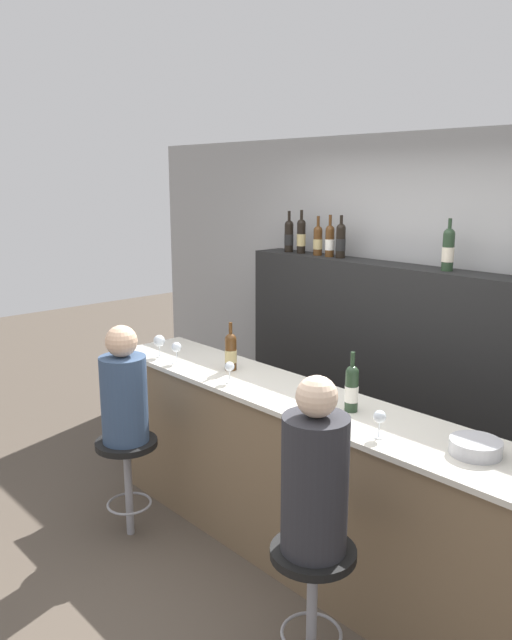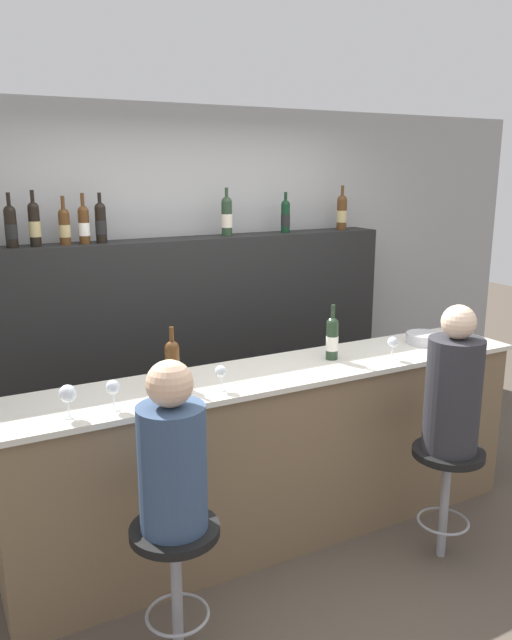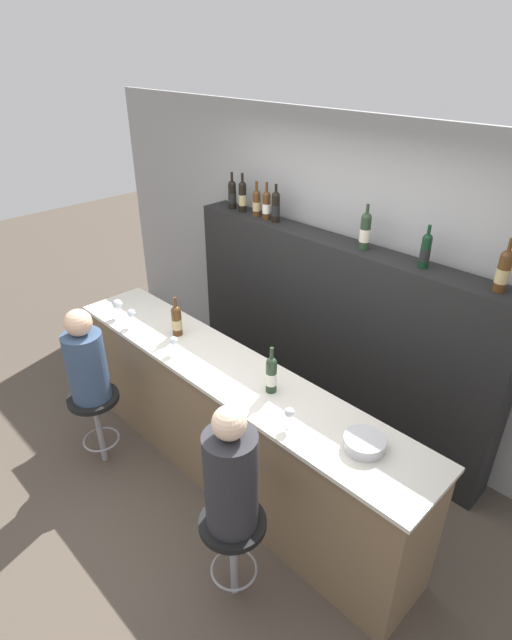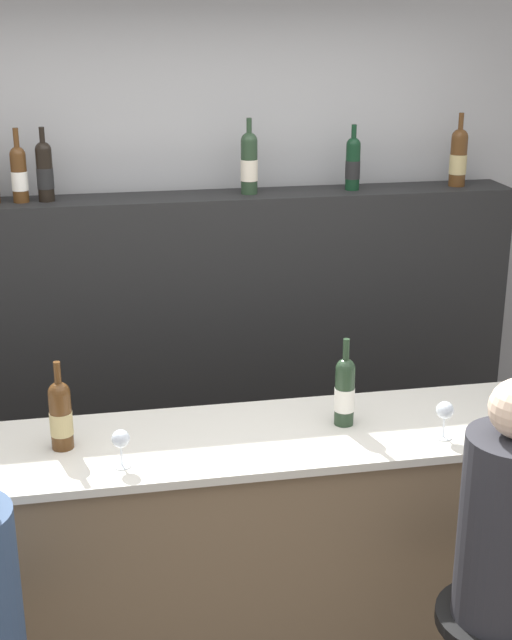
# 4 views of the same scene
# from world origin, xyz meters

# --- Properties ---
(ground_plane) EXTENTS (16.00, 16.00, 0.00)m
(ground_plane) POSITION_xyz_m (0.00, 0.00, 0.00)
(ground_plane) COLOR #4C4238
(wall_back) EXTENTS (6.40, 0.05, 2.60)m
(wall_back) POSITION_xyz_m (0.00, 1.65, 1.30)
(wall_back) COLOR #9E9E9E
(wall_back) RESTS_ON ground_plane
(bar_counter) EXTENTS (3.15, 0.56, 1.05)m
(bar_counter) POSITION_xyz_m (0.00, 0.26, 0.52)
(bar_counter) COLOR brown
(bar_counter) RESTS_ON ground_plane
(back_bar_cabinet) EXTENTS (2.96, 0.28, 1.68)m
(back_bar_cabinet) POSITION_xyz_m (0.00, 1.42, 0.84)
(back_bar_cabinet) COLOR black
(back_bar_cabinet) RESTS_ON ground_plane
(wine_bottle_counter_0) EXTENTS (0.08, 0.08, 0.32)m
(wine_bottle_counter_0) POSITION_xyz_m (-0.63, 0.29, 1.17)
(wine_bottle_counter_0) COLOR #4C2D14
(wine_bottle_counter_0) RESTS_ON bar_counter
(wine_bottle_counter_1) EXTENTS (0.07, 0.07, 0.33)m
(wine_bottle_counter_1) POSITION_xyz_m (0.38, 0.29, 1.18)
(wine_bottle_counter_1) COLOR #233823
(wine_bottle_counter_1) RESTS_ON bar_counter
(wine_bottle_backbar_0) EXTENTS (0.07, 0.07, 0.33)m
(wine_bottle_backbar_0) POSITION_xyz_m (-1.22, 1.42, 1.82)
(wine_bottle_backbar_0) COLOR black
(wine_bottle_backbar_0) RESTS_ON back_bar_cabinet
(wine_bottle_backbar_1) EXTENTS (0.07, 0.07, 0.35)m
(wine_bottle_backbar_1) POSITION_xyz_m (-1.09, 1.42, 1.82)
(wine_bottle_backbar_1) COLOR black
(wine_bottle_backbar_1) RESTS_ON back_bar_cabinet
(wine_bottle_backbar_2) EXTENTS (0.07, 0.07, 0.31)m
(wine_bottle_backbar_2) POSITION_xyz_m (-0.91, 1.42, 1.80)
(wine_bottle_backbar_2) COLOR #4C2D14
(wine_bottle_backbar_2) RESTS_ON back_bar_cabinet
(wine_bottle_backbar_3) EXTENTS (0.07, 0.07, 0.32)m
(wine_bottle_backbar_3) POSITION_xyz_m (-0.78, 1.42, 1.81)
(wine_bottle_backbar_3) COLOR #4C2D14
(wine_bottle_backbar_3) RESTS_ON back_bar_cabinet
(wine_bottle_backbar_4) EXTENTS (0.07, 0.07, 0.32)m
(wine_bottle_backbar_4) POSITION_xyz_m (-0.67, 1.42, 1.82)
(wine_bottle_backbar_4) COLOR black
(wine_bottle_backbar_4) RESTS_ON back_bar_cabinet
(wine_bottle_backbar_5) EXTENTS (0.08, 0.08, 0.34)m
(wine_bottle_backbar_5) POSITION_xyz_m (0.23, 1.42, 1.83)
(wine_bottle_backbar_5) COLOR #233823
(wine_bottle_backbar_5) RESTS_ON back_bar_cabinet
(wine_glass_0) EXTENTS (0.08, 0.08, 0.16)m
(wine_glass_0) POSITION_xyz_m (-1.21, 0.11, 1.16)
(wine_glass_0) COLOR silver
(wine_glass_0) RESTS_ON bar_counter
(wine_glass_1) EXTENTS (0.07, 0.07, 0.15)m
(wine_glass_1) POSITION_xyz_m (-1.00, 0.11, 1.15)
(wine_glass_1) COLOR silver
(wine_glass_1) RESTS_ON bar_counter
(wine_glass_2) EXTENTS (0.06, 0.06, 0.13)m
(wine_glass_2) POSITION_xyz_m (-0.44, 0.11, 1.14)
(wine_glass_2) COLOR silver
(wine_glass_2) RESTS_ON bar_counter
(wine_glass_3) EXTENTS (0.06, 0.06, 0.14)m
(wine_glass_3) POSITION_xyz_m (0.69, 0.11, 1.14)
(wine_glass_3) COLOR silver
(wine_glass_3) RESTS_ON bar_counter
(metal_bowl) EXTENTS (0.24, 0.24, 0.07)m
(metal_bowl) POSITION_xyz_m (1.11, 0.28, 1.08)
(metal_bowl) COLOR #B7B7BC
(metal_bowl) RESTS_ON bar_counter
(bar_stool_left) EXTENTS (0.39, 0.39, 0.66)m
(bar_stool_left) POSITION_xyz_m (-0.89, -0.37, 0.52)
(bar_stool_left) COLOR gray
(bar_stool_left) RESTS_ON ground_plane
(guest_seated_left) EXTENTS (0.29, 0.29, 0.75)m
(guest_seated_left) POSITION_xyz_m (-0.89, -0.37, 0.98)
(guest_seated_left) COLOR #334766
(guest_seated_left) RESTS_ON bar_stool_left
(bar_stool_right) EXTENTS (0.39, 0.39, 0.66)m
(bar_stool_right) POSITION_xyz_m (0.71, -0.37, 0.52)
(bar_stool_right) COLOR gray
(bar_stool_right) RESTS_ON ground_plane
(guest_seated_right) EXTENTS (0.30, 0.30, 0.81)m
(guest_seated_right) POSITION_xyz_m (0.71, -0.37, 1.01)
(guest_seated_right) COLOR #28282D
(guest_seated_right) RESTS_ON bar_stool_right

